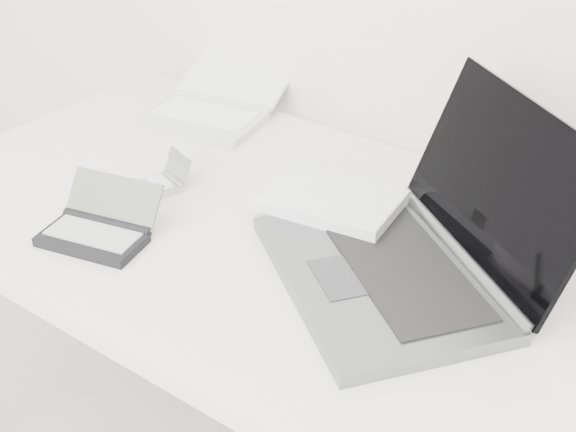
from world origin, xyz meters
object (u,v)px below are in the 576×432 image
Objects in this scene: laptop_large at (398,239)px; palmtop_charcoal at (98,229)px; desk at (315,263)px; netbook_open_white at (212,108)px.

laptop_large is 2.99× the size of palmtop_charcoal.
desk is 0.58m from netbook_open_white.
laptop_large reaches higher than netbook_open_white.
palmtop_charcoal is (-0.31, -0.22, 0.06)m from desk.
palmtop_charcoal reaches higher than desk.
palmtop_charcoal is at bearing -145.01° from desk.
desk is 0.17m from laptop_large.
palmtop_charcoal reaches higher than netbook_open_white.
palmtop_charcoal is (0.18, -0.51, -0.00)m from netbook_open_white.
netbook_open_white is 0.54m from palmtop_charcoal.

